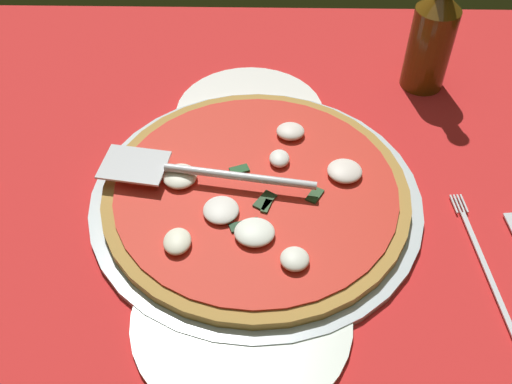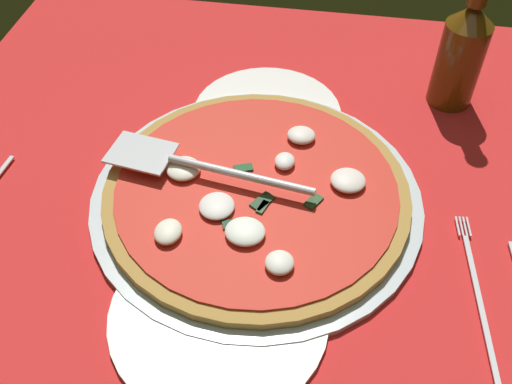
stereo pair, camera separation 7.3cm
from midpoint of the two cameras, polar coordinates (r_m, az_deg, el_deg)
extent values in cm
cube|color=red|center=(74.87, -3.71, -1.34)|extent=(95.00, 95.00, 0.80)
cube|color=silver|center=(62.10, 11.42, -17.83)|extent=(6.79, 6.79, 0.10)
cube|color=silver|center=(61.12, -1.84, -17.96)|extent=(6.79, 6.79, 0.10)
cube|color=silver|center=(63.11, -14.84, -17.20)|extent=(6.79, 6.79, 0.10)
cube|color=silver|center=(67.81, -26.40, -15.82)|extent=(6.79, 6.79, 0.10)
cube|color=silver|center=(66.73, 16.58, -12.24)|extent=(6.79, 6.79, 0.10)
cube|color=silver|center=(64.40, 4.59, -12.53)|extent=(6.79, 6.79, 0.10)
cube|color=silver|center=(64.89, -7.73, -12.28)|extent=(6.79, 6.79, 0.10)
cube|color=silver|center=(68.13, -19.34, -11.53)|extent=(6.79, 6.79, 0.10)
cube|color=silver|center=(72.34, 20.83, -7.37)|extent=(6.79, 6.79, 0.10)
cube|color=silver|center=(68.87, 10.07, -7.59)|extent=(6.79, 6.79, 0.10)
cube|color=silver|center=(67.99, -1.38, -7.55)|extent=(6.79, 6.79, 0.10)
cube|color=silver|center=(69.78, -12.68, -7.21)|extent=(6.79, 6.79, 0.10)
cube|color=silver|center=(74.06, -23.02, -6.65)|extent=(6.79, 6.79, 0.10)
cube|color=silver|center=(74.32, 14.71, -3.26)|extent=(6.79, 6.79, 0.10)
cube|color=silver|center=(72.24, 4.19, -3.22)|extent=(6.79, 6.79, 0.10)
cube|color=silver|center=(72.67, -6.56, -3.06)|extent=(6.79, 6.79, 0.10)
cube|color=silver|center=(75.58, -16.83, -2.81)|extent=(6.79, 6.79, 0.10)
cube|color=silver|center=(80.70, -26.07, -2.51)|extent=(6.79, 6.79, 0.10)
cube|color=silver|center=(80.55, 18.64, 0.45)|extent=(6.79, 6.79, 0.10)
cube|color=silver|center=(77.45, 9.05, 0.60)|extent=(6.79, 6.79, 0.10)
cube|color=silver|center=(76.66, -1.04, 0.74)|extent=(6.79, 6.79, 0.10)
cube|color=silver|center=(78.26, -11.02, 0.85)|extent=(6.79, 6.79, 0.10)
cube|color=silver|center=(82.10, -20.34, 0.93)|extent=(6.79, 6.79, 0.10)
cube|color=silver|center=(83.44, 13.25, 3.90)|extent=(6.79, 6.79, 0.10)
cube|color=silver|center=(81.59, 3.89, 4.12)|extent=(6.79, 6.79, 0.10)
cube|color=silver|center=(81.98, -5.65, 4.22)|extent=(6.79, 6.79, 0.10)
cube|color=silver|center=(84.57, -14.86, 4.21)|extent=(6.79, 6.79, 0.10)
cube|color=silver|center=(89.17, -23.31, 4.10)|extent=(6.79, 6.79, 0.10)
cube|color=silver|center=(90.06, 16.89, 6.73)|extent=(6.79, 6.79, 0.10)
cube|color=silver|center=(87.30, 8.24, 7.06)|extent=(6.79, 6.79, 0.10)
cube|color=silver|center=(86.60, -0.77, 7.23)|extent=(6.79, 6.79, 0.10)
cube|color=silver|center=(88.02, -9.70, 7.23)|extent=(6.79, 6.79, 0.10)
cube|color=silver|center=(91.45, -18.16, 7.07)|extent=(6.79, 6.79, 0.10)
cube|color=silver|center=(97.18, 20.05, 9.13)|extent=(6.79, 6.79, 0.10)
cube|color=silver|center=(93.65, 12.08, 9.59)|extent=(6.79, 6.79, 0.10)
cube|color=silver|center=(92.00, 3.64, 9.87)|extent=(6.79, 6.79, 0.10)
cube|color=silver|center=(92.35, -4.93, 9.94)|extent=(6.79, 6.79, 0.10)
cube|color=silver|center=(94.65, -13.25, 9.81)|extent=(6.79, 6.79, 0.10)
cube|color=silver|center=(98.79, -21.02, 9.49)|extent=(6.79, 6.79, 0.10)
cube|color=silver|center=(100.51, 15.46, 11.75)|extent=(6.79, 6.79, 0.10)
cube|color=silver|center=(98.05, 7.59, 12.15)|extent=(6.79, 6.79, 0.10)
cube|color=silver|center=(97.43, -0.55, 12.34)|extent=(6.79, 6.79, 0.10)
cube|color=silver|center=(98.69, -8.64, 12.28)|extent=(6.79, 6.79, 0.10)
cube|color=silver|center=(101.76, -16.37, 12.01)|extent=(6.79, 6.79, 0.10)
cube|color=silver|center=(106.48, -23.51, 11.56)|extent=(6.79, 6.79, 0.10)
cube|color=silver|center=(107.79, 18.43, 13.59)|extent=(6.79, 6.79, 0.10)
cube|color=silver|center=(104.62, 11.12, 14.11)|extent=(6.79, 6.79, 0.10)
cube|color=silver|center=(103.15, 3.44, 14.42)|extent=(6.79, 6.79, 0.10)
cube|color=silver|center=(103.46, -4.34, 14.48)|extent=(6.79, 6.79, 0.10)
cube|color=silver|center=(105.52, -11.93, 14.28)|extent=(6.79, 6.79, 0.10)
cube|color=silver|center=(109.25, -19.11, 13.88)|extent=(6.79, 6.79, 0.10)
cube|color=silver|center=(115.41, 21.06, 15.17)|extent=(6.79, 6.79, 0.10)
cube|color=silver|center=(111.64, 14.26, 15.79)|extent=(6.79, 6.79, 0.10)
cube|color=silver|center=(109.42, 7.05, 16.22)|extent=(6.79, 6.79, 0.10)
cube|color=silver|center=(108.87, -0.37, 16.40)|extent=(6.79, 6.79, 0.10)
cube|color=silver|center=(110.00, -7.75, 16.32)|extent=(6.79, 6.79, 0.10)
cube|color=silver|center=(112.76, -14.87, 16.00)|extent=(6.79, 6.79, 0.10)
cube|color=silver|center=(117.04, -21.52, 15.49)|extent=(6.79, 6.79, 0.10)
cylinder|color=silver|center=(73.76, -2.81, -0.99)|extent=(41.63, 41.63, 1.17)
cylinder|color=white|center=(63.89, -4.87, -12.36)|extent=(23.60, 23.60, 1.00)
cylinder|color=white|center=(86.50, -2.96, 7.58)|extent=(21.55, 21.55, 1.00)
cylinder|color=#B0823C|center=(72.88, -2.85, -0.36)|extent=(38.25, 38.25, 1.23)
cylinder|color=red|center=(72.32, -2.87, 0.05)|extent=(35.21, 35.21, 0.30)
ellipsoid|color=white|center=(75.02, -0.47, 3.15)|extent=(3.10, 2.60, 1.32)
ellipsoid|color=white|center=(67.10, -10.77, -4.92)|extent=(3.86, 3.17, 1.32)
ellipsoid|color=white|center=(66.86, -3.26, -4.11)|extent=(4.33, 4.68, 1.32)
ellipsoid|color=white|center=(64.45, 0.56, -6.73)|extent=(3.37, 3.24, 1.32)
ellipsoid|color=silver|center=(69.51, -6.42, -1.91)|extent=(4.46, 4.28, 1.10)
ellipsoid|color=white|center=(73.91, -10.24, 1.38)|extent=(4.37, 4.32, 1.33)
ellipsoid|color=white|center=(73.77, 5.87, 1.91)|extent=(4.30, 4.40, 1.33)
ellipsoid|color=white|center=(78.90, 0.74, 5.81)|extent=(3.51, 3.78, 1.36)
cube|color=#254925|center=(71.31, 2.87, -0.47)|extent=(2.84, 2.42, 0.30)
cube|color=#16431D|center=(74.50, -4.42, 2.04)|extent=(2.09, 2.72, 0.30)
cube|color=#2B4E2A|center=(70.04, -1.94, -1.55)|extent=(2.24, 1.47, 0.30)
cube|color=#203D21|center=(70.65, -2.05, -1.01)|extent=(3.44, 3.01, 0.30)
cube|color=#17371E|center=(68.29, -4.34, -3.40)|extent=(2.40, 3.77, 0.30)
cube|color=silver|center=(75.35, -14.51, 2.44)|extent=(7.27, 8.92, 0.30)
cylinder|color=silver|center=(71.28, -4.51, 1.40)|extent=(3.91, 18.77, 1.00)
cube|color=white|center=(71.57, 21.01, -7.77)|extent=(18.41, 14.02, 0.60)
cube|color=silver|center=(70.18, 19.00, -7.82)|extent=(18.58, 2.33, 0.25)
cube|color=silver|center=(76.52, 17.08, -1.23)|extent=(3.01, 0.50, 0.25)
cube|color=silver|center=(76.37, 16.77, -1.25)|extent=(3.01, 0.50, 0.25)
cube|color=silver|center=(76.23, 16.46, -1.27)|extent=(3.01, 0.50, 0.25)
cube|color=silver|center=(76.08, 16.15, -1.29)|extent=(3.01, 0.50, 0.25)
cylinder|color=#59380D|center=(91.49, 14.28, 13.22)|extent=(6.49, 6.49, 13.00)
cone|color=#59380D|center=(87.51, 15.26, 17.53)|extent=(6.49, 6.49, 2.90)
camera|label=1|loc=(0.04, -92.87, -3.06)|focal=41.08mm
camera|label=2|loc=(0.04, 87.13, 3.06)|focal=41.08mm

